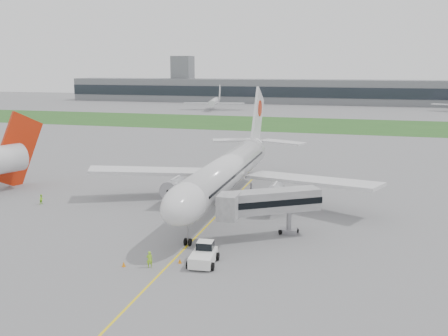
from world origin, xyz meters
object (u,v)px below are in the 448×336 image
(pushback_tug, at_px, (204,254))
(ground_crew_near, at_px, (149,259))
(jet_bridge, at_px, (265,202))
(airliner, at_px, (229,169))

(pushback_tug, relative_size, ground_crew_near, 2.51)
(ground_crew_near, bearing_deg, pushback_tug, 173.82)
(jet_bridge, height_order, ground_crew_near, jet_bridge)
(pushback_tug, bearing_deg, ground_crew_near, -158.98)
(jet_bridge, distance_m, ground_crew_near, 17.06)
(airliner, bearing_deg, jet_bridge, -59.20)
(pushback_tug, relative_size, jet_bridge, 0.37)
(pushback_tug, height_order, ground_crew_near, pushback_tug)
(pushback_tug, xyz_separation_m, ground_crew_near, (-5.43, -2.69, -0.12))
(pushback_tug, distance_m, ground_crew_near, 6.06)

